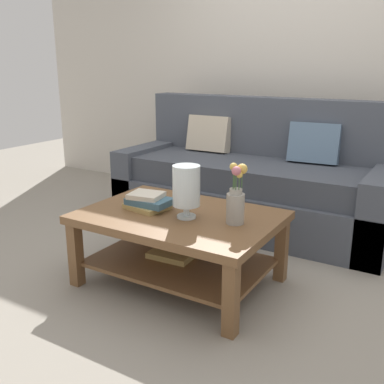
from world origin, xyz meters
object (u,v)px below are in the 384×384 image
couch (253,182)px  book_stack_main (148,202)px  glass_hurricane_vase (186,187)px  flower_pitcher (236,199)px  coffee_table (179,233)px

couch → book_stack_main: bearing=-97.2°
glass_hurricane_vase → book_stack_main: bearing=176.1°
glass_hurricane_vase → flower_pitcher: 0.30m
couch → flower_pitcher: size_ratio=6.45×
glass_hurricane_vase → flower_pitcher: size_ratio=0.89×
coffee_table → book_stack_main: size_ratio=4.04×
coffee_table → flower_pitcher: (0.37, 0.02, 0.27)m
coffee_table → flower_pitcher: bearing=3.4°
glass_hurricane_vase → coffee_table: bearing=152.3°
couch → flower_pitcher: (0.43, -1.24, 0.24)m
couch → glass_hurricane_vase: couch is taller
coffee_table → flower_pitcher: flower_pitcher is taller
book_stack_main → glass_hurricane_vase: bearing=-3.9°
book_stack_main → flower_pitcher: flower_pitcher is taller
glass_hurricane_vase → flower_pitcher: flower_pitcher is taller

